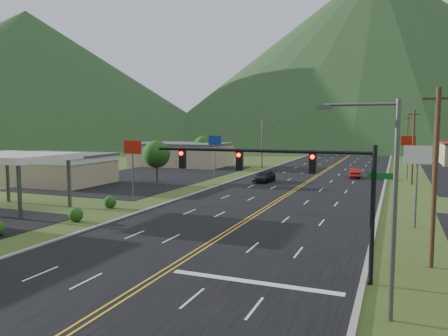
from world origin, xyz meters
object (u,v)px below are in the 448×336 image
at_px(streetlight_east, 386,195).
at_px(car_dark_mid, 264,177).
at_px(streetlight_west, 264,140).
at_px(gas_canopy, 12,158).
at_px(traffic_signal, 293,176).
at_px(car_red_far, 355,173).

bearing_deg(streetlight_east, car_dark_mid, 112.86).
relative_size(streetlight_east, car_dark_mid, 1.77).
distance_m(streetlight_west, gas_canopy, 49.10).
xyz_separation_m(traffic_signal, gas_canopy, (-28.48, 8.00, -0.46)).
bearing_deg(car_red_far, streetlight_west, -37.06).
bearing_deg(streetlight_west, car_red_far, -30.36).
xyz_separation_m(gas_canopy, car_dark_mid, (16.40, 27.80, -4.13)).
distance_m(car_dark_mid, car_red_far, 15.10).
height_order(gas_canopy, car_dark_mid, gas_canopy).
relative_size(streetlight_east, gas_canopy, 0.90).
height_order(traffic_signal, car_dark_mid, traffic_signal).
bearing_deg(streetlight_west, gas_canopy, -102.13).
relative_size(streetlight_west, car_dark_mid, 1.77).
bearing_deg(streetlight_west, car_dark_mid, -73.25).
height_order(streetlight_east, car_red_far, streetlight_east).
distance_m(gas_canopy, car_dark_mid, 32.54).
bearing_deg(gas_canopy, traffic_signal, -15.70).
bearing_deg(gas_canopy, streetlight_west, 77.87).
distance_m(streetlight_east, gas_canopy, 35.28).
xyz_separation_m(traffic_signal, car_dark_mid, (-12.08, 35.81, -4.59)).
bearing_deg(car_red_far, gas_canopy, 47.07).
bearing_deg(streetlight_west, streetlight_east, -69.14).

